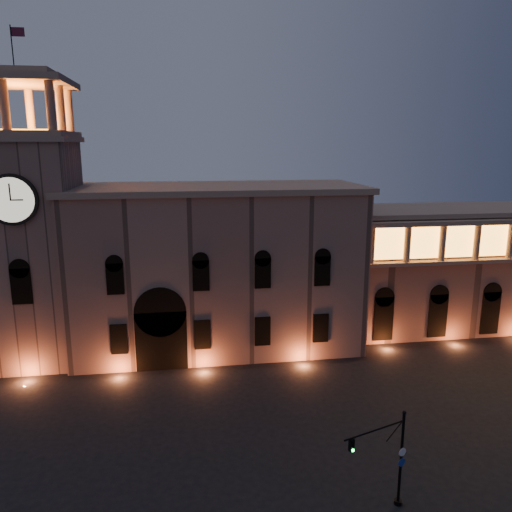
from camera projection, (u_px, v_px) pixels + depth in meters
name	position (u px, v px, depth m)	size (l,w,h in m)	color
ground	(271.00, 462.00, 35.02)	(160.00, 160.00, 0.00)	black
government_building	(217.00, 267.00, 53.95)	(30.80, 12.80, 17.60)	#836155
clock_tower	(32.00, 240.00, 49.55)	(9.80, 9.80, 32.40)	#836155
colonnade_wing	(493.00, 265.00, 61.10)	(40.60, 11.50, 14.50)	#7E5C50
traffic_light	(391.00, 460.00, 29.84)	(4.44, 1.77, 6.40)	black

